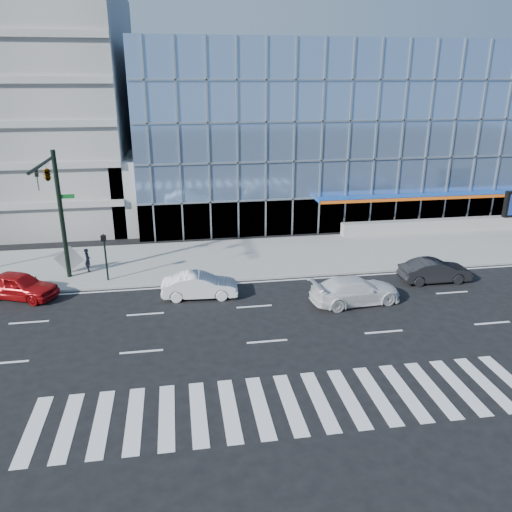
# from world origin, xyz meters

# --- Properties ---
(ground) EXTENTS (160.00, 160.00, 0.00)m
(ground) POSITION_xyz_m (0.00, 0.00, 0.00)
(ground) COLOR black
(ground) RESTS_ON ground
(sidewalk) EXTENTS (120.00, 8.00, 0.15)m
(sidewalk) POSITION_xyz_m (0.00, 8.00, 0.07)
(sidewalk) COLOR gray
(sidewalk) RESTS_ON ground
(theatre_building) EXTENTS (42.00, 26.00, 15.00)m
(theatre_building) POSITION_xyz_m (14.00, 26.00, 7.50)
(theatre_building) COLOR #7494C2
(theatre_building) RESTS_ON ground
(ramp_block) EXTENTS (6.00, 8.00, 6.00)m
(ramp_block) POSITION_xyz_m (-6.00, 18.00, 3.00)
(ramp_block) COLOR gray
(ramp_block) RESTS_ON ground
(tower_backdrop) EXTENTS (14.00, 14.00, 48.00)m
(tower_backdrop) POSITION_xyz_m (-30.00, 70.00, 24.00)
(tower_backdrop) COLOR gray
(tower_backdrop) RESTS_ON ground
(retaining_wall) EXTENTS (30.00, 0.80, 1.00)m
(retaining_wall) POSITION_xyz_m (24.00, 11.60, 0.65)
(retaining_wall) COLOR gray
(retaining_wall) RESTS_ON sidewalk
(traffic_signal) EXTENTS (1.14, 5.74, 8.00)m
(traffic_signal) POSITION_xyz_m (-11.00, 4.57, 6.16)
(traffic_signal) COLOR black
(traffic_signal) RESTS_ON sidewalk
(ped_signal_post) EXTENTS (0.30, 0.33, 3.00)m
(ped_signal_post) POSITION_xyz_m (-8.50, 4.94, 2.14)
(ped_signal_post) COLOR black
(ped_signal_post) RESTS_ON sidewalk
(white_suv) EXTENTS (5.43, 2.72, 1.51)m
(white_suv) POSITION_xyz_m (5.76, -0.39, 0.76)
(white_suv) COLOR white
(white_suv) RESTS_ON ground
(white_sedan) EXTENTS (4.48, 1.83, 1.44)m
(white_sedan) POSITION_xyz_m (-2.92, 1.80, 0.72)
(white_sedan) COLOR silver
(white_sedan) RESTS_ON ground
(dark_sedan) EXTENTS (4.40, 1.56, 1.45)m
(dark_sedan) POSITION_xyz_m (11.76, 1.80, 0.72)
(dark_sedan) COLOR black
(dark_sedan) RESTS_ON ground
(red_sedan) EXTENTS (4.89, 3.44, 1.55)m
(red_sedan) POSITION_xyz_m (-13.30, 3.39, 0.77)
(red_sedan) COLOR #9F0C0F
(red_sedan) RESTS_ON ground
(pedestrian) EXTENTS (0.53, 0.65, 1.56)m
(pedestrian) POSITION_xyz_m (-9.92, 6.76, 0.93)
(pedestrian) COLOR black
(pedestrian) RESTS_ON sidewalk
(tilted_panel) EXTENTS (1.81, 0.24, 1.81)m
(tilted_panel) POSITION_xyz_m (-11.07, 6.73, 1.06)
(tilted_panel) COLOR #989898
(tilted_panel) RESTS_ON sidewalk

